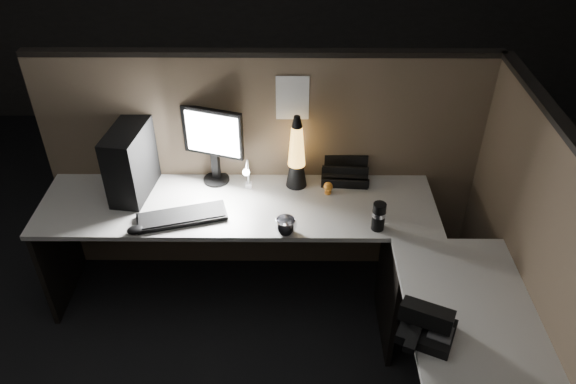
{
  "coord_description": "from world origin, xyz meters",
  "views": [
    {
      "loc": [
        0.16,
        -1.98,
        2.7
      ],
      "look_at": [
        0.15,
        0.35,
        1.0
      ],
      "focal_mm": 35.0,
      "sensor_mm": 36.0,
      "label": 1
    }
  ],
  "objects_px": {
    "monitor": "(213,139)",
    "desk_phone": "(426,325)",
    "keyboard": "(182,217)",
    "lava_lamp": "(297,158)",
    "pc_tower": "(131,161)"
  },
  "relations": [
    {
      "from": "monitor",
      "to": "desk_phone",
      "type": "distance_m",
      "value": 1.6
    },
    {
      "from": "keyboard",
      "to": "lava_lamp",
      "type": "bearing_deg",
      "value": 11.76
    },
    {
      "from": "monitor",
      "to": "desk_phone",
      "type": "height_order",
      "value": "monitor"
    },
    {
      "from": "monitor",
      "to": "keyboard",
      "type": "xyz_separation_m",
      "value": [
        -0.15,
        -0.39,
        -0.28
      ]
    },
    {
      "from": "pc_tower",
      "to": "monitor",
      "type": "bearing_deg",
      "value": 22.67
    },
    {
      "from": "keyboard",
      "to": "desk_phone",
      "type": "height_order",
      "value": "desk_phone"
    },
    {
      "from": "monitor",
      "to": "keyboard",
      "type": "relative_size",
      "value": 0.97
    },
    {
      "from": "keyboard",
      "to": "desk_phone",
      "type": "xyz_separation_m",
      "value": [
        1.2,
        -0.8,
        0.04
      ]
    },
    {
      "from": "keyboard",
      "to": "lava_lamp",
      "type": "distance_m",
      "value": 0.75
    },
    {
      "from": "pc_tower",
      "to": "lava_lamp",
      "type": "relative_size",
      "value": 0.89
    },
    {
      "from": "pc_tower",
      "to": "desk_phone",
      "type": "xyz_separation_m",
      "value": [
        1.52,
        -1.06,
        -0.16
      ]
    },
    {
      "from": "pc_tower",
      "to": "keyboard",
      "type": "height_order",
      "value": "pc_tower"
    },
    {
      "from": "monitor",
      "to": "keyboard",
      "type": "height_order",
      "value": "monitor"
    },
    {
      "from": "keyboard",
      "to": "pc_tower",
      "type": "bearing_deg",
      "value": 124.31
    },
    {
      "from": "monitor",
      "to": "lava_lamp",
      "type": "height_order",
      "value": "monitor"
    }
  ]
}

